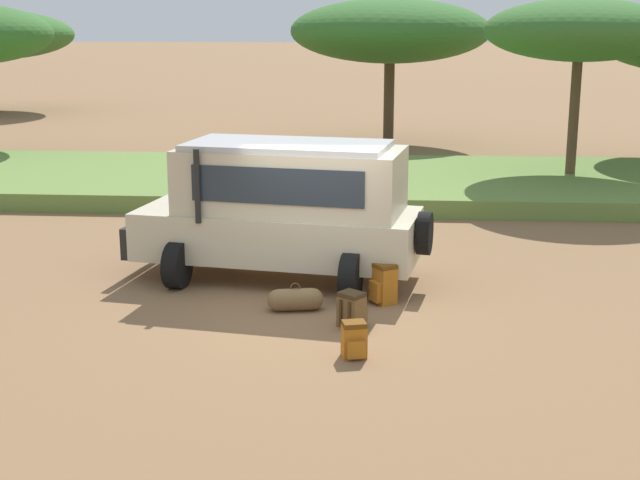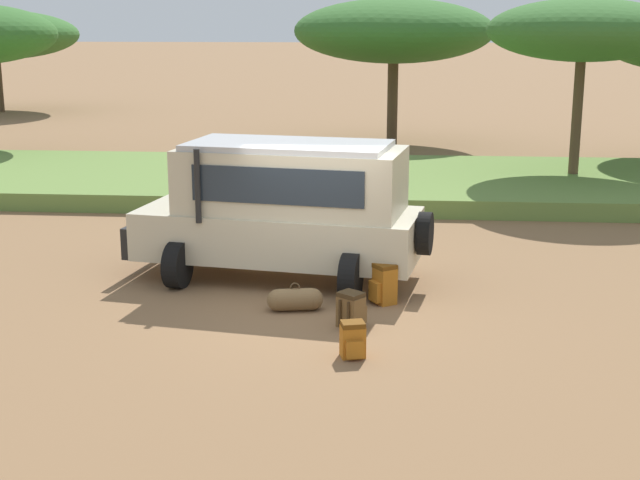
{
  "view_description": "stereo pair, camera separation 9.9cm",
  "coord_description": "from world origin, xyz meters",
  "px_view_note": "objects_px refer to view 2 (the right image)",
  "views": [
    {
      "loc": [
        1.19,
        -13.57,
        4.51
      ],
      "look_at": [
        0.09,
        0.44,
        1.0
      ],
      "focal_mm": 50.0,
      "sensor_mm": 36.0,
      "label": 1
    },
    {
      "loc": [
        1.29,
        -13.57,
        4.51
      ],
      "look_at": [
        0.09,
        0.44,
        1.0
      ],
      "focal_mm": 50.0,
      "sensor_mm": 36.0,
      "label": 2
    }
  ],
  "objects_px": {
    "safari_vehicle": "(284,207)",
    "acacia_tree_right_mid": "(394,31)",
    "backpack_beside_front_wheel": "(351,310)",
    "backpack_near_rear_wheel": "(353,340)",
    "duffel_bag_low_black_case": "(295,299)",
    "acacia_tree_far_right": "(583,31)",
    "backpack_cluster_center": "(384,284)"
  },
  "relations": [
    {
      "from": "safari_vehicle",
      "to": "backpack_beside_front_wheel",
      "type": "xyz_separation_m",
      "value": [
        1.32,
        -2.47,
        -1.03
      ]
    },
    {
      "from": "safari_vehicle",
      "to": "backpack_cluster_center",
      "type": "relative_size",
      "value": 8.29
    },
    {
      "from": "duffel_bag_low_black_case",
      "to": "acacia_tree_far_right",
      "type": "height_order",
      "value": "acacia_tree_far_right"
    },
    {
      "from": "duffel_bag_low_black_case",
      "to": "acacia_tree_far_right",
      "type": "xyz_separation_m",
      "value": [
        6.32,
        10.85,
        4.02
      ]
    },
    {
      "from": "backpack_beside_front_wheel",
      "to": "acacia_tree_right_mid",
      "type": "bearing_deg",
      "value": 88.67
    },
    {
      "from": "acacia_tree_far_right",
      "to": "duffel_bag_low_black_case",
      "type": "bearing_deg",
      "value": -120.22
    },
    {
      "from": "safari_vehicle",
      "to": "duffel_bag_low_black_case",
      "type": "bearing_deg",
      "value": -77.64
    },
    {
      "from": "backpack_beside_front_wheel",
      "to": "safari_vehicle",
      "type": "bearing_deg",
      "value": 118.07
    },
    {
      "from": "backpack_beside_front_wheel",
      "to": "backpack_near_rear_wheel",
      "type": "distance_m",
      "value": 1.23
    },
    {
      "from": "backpack_cluster_center",
      "to": "acacia_tree_far_right",
      "type": "distance_m",
      "value": 12.12
    },
    {
      "from": "backpack_beside_front_wheel",
      "to": "backpack_near_rear_wheel",
      "type": "height_order",
      "value": "backpack_beside_front_wheel"
    },
    {
      "from": "acacia_tree_right_mid",
      "to": "acacia_tree_far_right",
      "type": "relative_size",
      "value": 1.35
    },
    {
      "from": "backpack_near_rear_wheel",
      "to": "safari_vehicle",
      "type": "bearing_deg",
      "value": 110.76
    },
    {
      "from": "backpack_near_rear_wheel",
      "to": "acacia_tree_right_mid",
      "type": "relative_size",
      "value": 0.07
    },
    {
      "from": "safari_vehicle",
      "to": "backpack_near_rear_wheel",
      "type": "bearing_deg",
      "value": -69.24
    },
    {
      "from": "safari_vehicle",
      "to": "acacia_tree_right_mid",
      "type": "bearing_deg",
      "value": 84.18
    },
    {
      "from": "backpack_cluster_center",
      "to": "acacia_tree_far_right",
      "type": "xyz_separation_m",
      "value": [
        4.93,
        10.37,
        3.87
      ]
    },
    {
      "from": "backpack_cluster_center",
      "to": "acacia_tree_far_right",
      "type": "bearing_deg",
      "value": 64.58
    },
    {
      "from": "backpack_beside_front_wheel",
      "to": "acacia_tree_right_mid",
      "type": "xyz_separation_m",
      "value": [
        0.46,
        19.88,
        3.79
      ]
    },
    {
      "from": "backpack_cluster_center",
      "to": "acacia_tree_right_mid",
      "type": "height_order",
      "value": "acacia_tree_right_mid"
    },
    {
      "from": "backpack_cluster_center",
      "to": "duffel_bag_low_black_case",
      "type": "distance_m",
      "value": 1.48
    },
    {
      "from": "backpack_beside_front_wheel",
      "to": "backpack_near_rear_wheel",
      "type": "bearing_deg",
      "value": -86.09
    },
    {
      "from": "safari_vehicle",
      "to": "backpack_near_rear_wheel",
      "type": "xyz_separation_m",
      "value": [
        1.4,
        -3.69,
        -1.05
      ]
    },
    {
      "from": "backpack_cluster_center",
      "to": "acacia_tree_right_mid",
      "type": "xyz_separation_m",
      "value": [
        -0.0,
        18.69,
        3.74
      ]
    },
    {
      "from": "backpack_beside_front_wheel",
      "to": "acacia_tree_far_right",
      "type": "xyz_separation_m",
      "value": [
        5.39,
        11.56,
        3.93
      ]
    },
    {
      "from": "safari_vehicle",
      "to": "backpack_cluster_center",
      "type": "height_order",
      "value": "safari_vehicle"
    },
    {
      "from": "backpack_near_rear_wheel",
      "to": "acacia_tree_far_right",
      "type": "relative_size",
      "value": 0.1
    },
    {
      "from": "backpack_cluster_center",
      "to": "acacia_tree_far_right",
      "type": "relative_size",
      "value": 0.13
    },
    {
      "from": "safari_vehicle",
      "to": "acacia_tree_right_mid",
      "type": "height_order",
      "value": "acacia_tree_right_mid"
    },
    {
      "from": "safari_vehicle",
      "to": "backpack_beside_front_wheel",
      "type": "bearing_deg",
      "value": -61.93
    },
    {
      "from": "acacia_tree_far_right",
      "to": "backpack_near_rear_wheel",
      "type": "bearing_deg",
      "value": -112.55
    },
    {
      "from": "duffel_bag_low_black_case",
      "to": "acacia_tree_far_right",
      "type": "relative_size",
      "value": 0.17
    }
  ]
}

